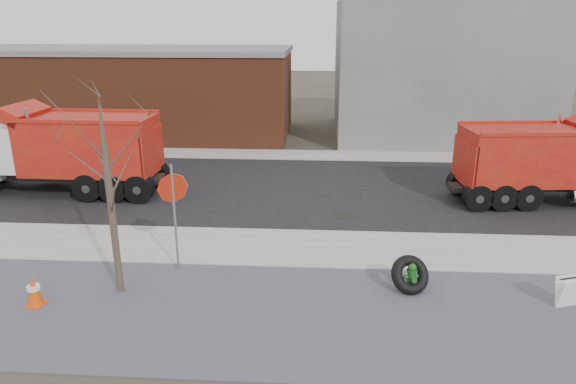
# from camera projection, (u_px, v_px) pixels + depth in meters

# --- Properties ---
(ground) EXTENTS (120.00, 120.00, 0.00)m
(ground) POSITION_uv_depth(u_px,v_px,m) (253.00, 252.00, 15.87)
(ground) COLOR #383328
(ground) RESTS_ON ground
(gravel_verge) EXTENTS (60.00, 5.00, 0.03)m
(gravel_verge) POSITION_uv_depth(u_px,v_px,m) (235.00, 313.00, 12.55)
(gravel_verge) COLOR slate
(gravel_verge) RESTS_ON ground
(sidewalk) EXTENTS (60.00, 2.50, 0.06)m
(sidewalk) POSITION_uv_depth(u_px,v_px,m) (254.00, 248.00, 16.10)
(sidewalk) COLOR #9E9B93
(sidewalk) RESTS_ON ground
(curb) EXTENTS (60.00, 0.15, 0.11)m
(curb) POSITION_uv_depth(u_px,v_px,m) (259.00, 231.00, 17.32)
(curb) COLOR #9E9B93
(curb) RESTS_ON ground
(road) EXTENTS (60.00, 9.40, 0.02)m
(road) POSITION_uv_depth(u_px,v_px,m) (272.00, 189.00, 21.83)
(road) COLOR black
(road) RESTS_ON ground
(far_sidewalk) EXTENTS (60.00, 2.00, 0.06)m
(far_sidewalk) POSITION_uv_depth(u_px,v_px,m) (282.00, 155.00, 27.21)
(far_sidewalk) COLOR #9E9B93
(far_sidewalk) RESTS_ON ground
(building_grey) EXTENTS (12.00, 10.00, 8.00)m
(building_grey) POSITION_uv_depth(u_px,v_px,m) (436.00, 69.00, 31.10)
(building_grey) COLOR gray
(building_grey) RESTS_ON ground
(building_brick) EXTENTS (20.20, 8.20, 5.30)m
(building_brick) POSITION_uv_depth(u_px,v_px,m) (126.00, 91.00, 31.69)
(building_brick) COLOR brown
(building_brick) RESTS_ON ground
(bare_tree) EXTENTS (3.20, 3.20, 5.20)m
(bare_tree) POSITION_uv_depth(u_px,v_px,m) (107.00, 172.00, 12.55)
(bare_tree) COLOR #382D23
(bare_tree) RESTS_ON ground
(fire_hydrant) EXTENTS (0.44, 0.43, 0.78)m
(fire_hydrant) POSITION_uv_depth(u_px,v_px,m) (412.00, 278.00, 13.53)
(fire_hydrant) COLOR #265F24
(fire_hydrant) RESTS_ON ground
(truck_tire) EXTENTS (1.30, 1.17, 1.04)m
(truck_tire) POSITION_uv_depth(u_px,v_px,m) (410.00, 275.00, 13.47)
(truck_tire) COLOR black
(truck_tire) RESTS_ON ground
(stop_sign) EXTENTS (0.75, 0.45, 3.14)m
(stop_sign) POSITION_uv_depth(u_px,v_px,m) (174.00, 200.00, 14.11)
(stop_sign) COLOR gray
(stop_sign) RESTS_ON ground
(sandwich_board) EXTENTS (0.66, 0.52, 0.80)m
(sandwich_board) POSITION_uv_depth(u_px,v_px,m) (568.00, 292.00, 12.70)
(sandwich_board) COLOR white
(sandwich_board) RESTS_ON ground
(traffic_cone_near) EXTENTS (0.42, 0.42, 0.81)m
(traffic_cone_near) POSITION_uv_depth(u_px,v_px,m) (34.00, 291.00, 12.78)
(traffic_cone_near) COLOR #EE4207
(traffic_cone_near) RESTS_ON ground
(dump_truck_red_a) EXTENTS (8.31, 2.99, 3.33)m
(dump_truck_red_a) POSITION_uv_depth(u_px,v_px,m) (551.00, 160.00, 19.74)
(dump_truck_red_a) COLOR black
(dump_truck_red_a) RESTS_ON ground
(dump_truck_red_b) EXTENTS (8.62, 2.63, 3.63)m
(dump_truck_red_b) POSITION_uv_depth(u_px,v_px,m) (64.00, 149.00, 20.80)
(dump_truck_red_b) COLOR black
(dump_truck_red_b) RESTS_ON ground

